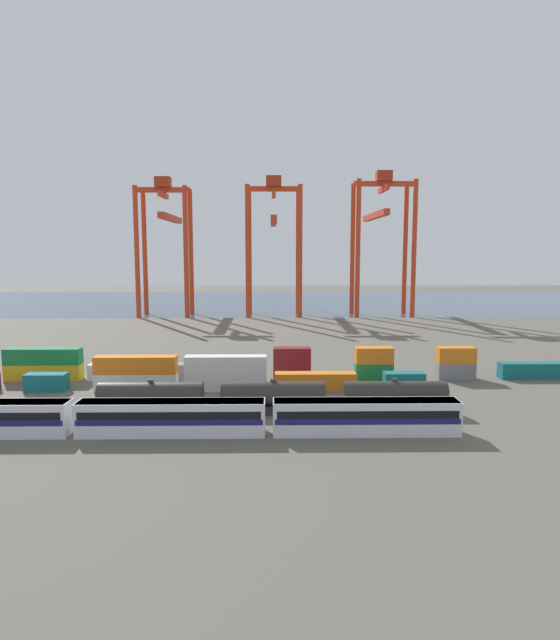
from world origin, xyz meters
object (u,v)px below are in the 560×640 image
at_px(shipping_container_2, 136,382).
at_px(shipping_container_16, 455,371).
at_px(gantry_crane_east, 381,229).
at_px(shipping_container_14, 374,371).
at_px(passenger_train, 172,416).
at_px(gantry_crane_west, 166,232).
at_px(freight_tank_row, 273,397).
at_px(shipping_container_7, 404,381).
at_px(gantry_crane_central, 274,232).
at_px(shipping_container_10, 127,372).
at_px(shipping_container_11, 210,372).

xyz_separation_m(shipping_container_2, shipping_container_16, (50.15, 6.86, 0.00)).
bearing_deg(gantry_crane_east, shipping_container_14, -101.63).
bearing_deg(shipping_container_14, passenger_train, -136.26).
height_order(gantry_crane_west, gantry_crane_east, gantry_crane_east).
distance_m(shipping_container_14, gantry_crane_west, 108.05).
relative_size(shipping_container_14, gantry_crane_east, 0.13).
distance_m(freight_tank_row, shipping_container_7, 22.93).
distance_m(shipping_container_2, gantry_crane_central, 104.55).
bearing_deg(shipping_container_7, shipping_container_2, 180.00).
bearing_deg(passenger_train, shipping_container_10, 114.38).
bearing_deg(gantry_crane_east, gantry_crane_central, -179.80).
bearing_deg(shipping_container_14, gantry_crane_west, 118.97).
distance_m(shipping_container_10, gantry_crane_east, 112.93).
distance_m(passenger_train, shipping_container_14, 38.66).
bearing_deg(shipping_container_14, shipping_container_2, -169.45).
bearing_deg(gantry_crane_central, gantry_crane_east, 0.20).
relative_size(freight_tank_row, shipping_container_10, 3.67).
distance_m(shipping_container_7, gantry_crane_east, 104.06).
distance_m(shipping_container_2, shipping_container_11, 12.22).
bearing_deg(shipping_container_10, shipping_container_2, -64.80).
height_order(shipping_container_2, shipping_container_7, same).
bearing_deg(shipping_container_2, gantry_crane_central, 78.11).
bearing_deg(shipping_container_11, gantry_crane_central, 83.34).
bearing_deg(shipping_container_10, shipping_container_11, 0.00).
bearing_deg(shipping_container_11, freight_tank_row, -61.06).
relative_size(shipping_container_2, shipping_container_10, 1.00).
distance_m(freight_tank_row, shipping_container_10, 30.04).
relative_size(passenger_train, freight_tank_row, 1.46).
bearing_deg(gantry_crane_central, passenger_train, -95.76).
bearing_deg(shipping_container_2, shipping_container_14, 10.55).
height_order(passenger_train, shipping_container_16, passenger_train).
relative_size(shipping_container_7, shipping_container_11, 0.50).
distance_m(shipping_container_7, gantry_crane_west, 115.44).
xyz_separation_m(shipping_container_2, gantry_crane_west, (-14.06, 98.72, 25.47)).
bearing_deg(gantry_crane_central, shipping_container_2, -101.89).
height_order(shipping_container_11, gantry_crane_central, gantry_crane_central).
xyz_separation_m(shipping_container_16, gantry_crane_east, (5.69, 92.46, 26.76)).
bearing_deg(gantry_crane_west, shipping_container_16, -55.05).
height_order(freight_tank_row, shipping_container_7, freight_tank_row).
bearing_deg(shipping_container_2, shipping_container_16, 7.79).
relative_size(shipping_container_11, shipping_container_14, 2.00).
xyz_separation_m(freight_tank_row, shipping_container_10, (-23.61, 18.56, -0.81)).
xyz_separation_m(shipping_container_7, gantry_crane_east, (15.76, 99.31, 26.76)).
height_order(passenger_train, gantry_crane_east, gantry_crane_east).
height_order(shipping_container_14, gantry_crane_central, gantry_crane_central).
bearing_deg(gantry_crane_west, gantry_crane_central, 0.78).
bearing_deg(freight_tank_row, shipping_container_14, 48.49).
bearing_deg(gantry_crane_central, shipping_container_16, -72.42).
height_order(shipping_container_16, gantry_crane_east, gantry_crane_east).
xyz_separation_m(freight_tank_row, shipping_container_7, (19.70, 11.70, -0.81)).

